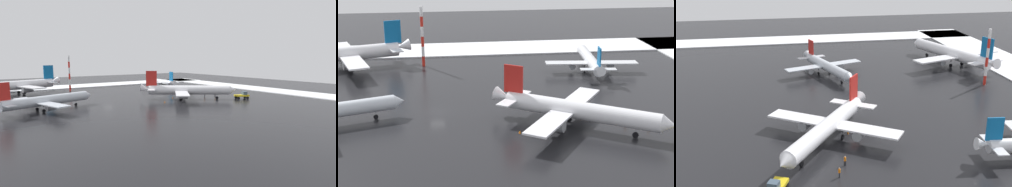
% 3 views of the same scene
% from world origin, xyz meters
% --- Properties ---
extents(ground_plane, '(240.00, 240.00, 0.00)m').
position_xyz_m(ground_plane, '(0.00, 0.00, 0.00)').
color(ground_plane, black).
extents(snow_bank_right, '(14.00, 116.00, 0.30)m').
position_xyz_m(snow_bank_right, '(67.00, 0.00, 0.15)').
color(snow_bank_right, white).
rests_on(snow_bank_right, ground_plane).
extents(airplane_parked_portside, '(27.36, 23.54, 9.35)m').
position_xyz_m(airplane_parked_portside, '(-22.88, 10.90, 3.09)').
color(airplane_parked_portside, white).
rests_on(airplane_parked_portside, ground_plane).
extents(airplane_parked_starboard, '(34.74, 29.29, 10.59)m').
position_xyz_m(airplane_parked_starboard, '(22.71, -33.33, 3.50)').
color(airplane_parked_starboard, white).
rests_on(airplane_parked_starboard, ground_plane).
extents(airplane_far_rear, '(26.23, 22.12, 8.01)m').
position_xyz_m(airplane_far_rear, '(18.76, 5.14, 2.65)').
color(airplane_far_rear, silver).
rests_on(airplane_far_rear, ground_plane).
extents(pushback_tug, '(5.10, 3.84, 2.50)m').
position_xyz_m(pushback_tug, '(-38.60, 20.91, 1.28)').
color(pushback_tug, gold).
rests_on(pushback_tug, ground_plane).
extents(ground_crew_by_nose_gear, '(0.36, 0.36, 1.71)m').
position_xyz_m(ground_crew_by_nose_gear, '(-32.09, 9.63, 0.97)').
color(ground_crew_by_nose_gear, black).
rests_on(ground_crew_by_nose_gear, ground_plane).
extents(ground_crew_near_tug, '(0.36, 0.36, 1.71)m').
position_xyz_m(ground_crew_near_tug, '(-35.62, 11.18, 0.97)').
color(ground_crew_near_tug, black).
rests_on(ground_crew_near_tug, ground_plane).
extents(antenna_mast, '(0.70, 0.70, 14.45)m').
position_xyz_m(antenna_mast, '(3.01, -33.56, 7.22)').
color(antenna_mast, red).
rests_on(antenna_mast, ground_plane).
extents(traffic_cone_near_nose, '(0.36, 0.36, 0.55)m').
position_xyz_m(traffic_cone_near_nose, '(-20.14, 6.78, 0.28)').
color(traffic_cone_near_nose, orange).
rests_on(traffic_cone_near_nose, ground_plane).
extents(traffic_cone_mid_line, '(0.36, 0.36, 0.55)m').
position_xyz_m(traffic_cone_mid_line, '(-13.25, 12.30, 0.28)').
color(traffic_cone_mid_line, orange).
rests_on(traffic_cone_mid_line, ground_plane).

